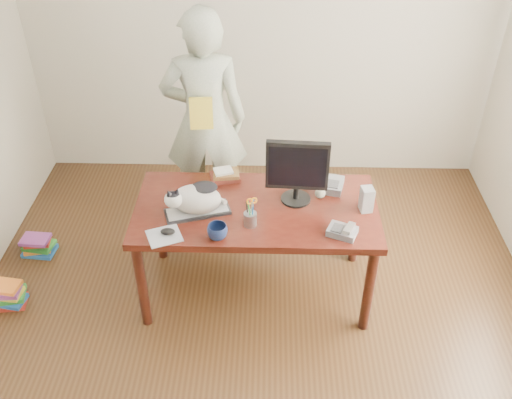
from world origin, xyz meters
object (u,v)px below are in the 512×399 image
(mouse, at_px, (168,231))
(book_pile_b, at_px, (38,245))
(pen_cup, at_px, (250,217))
(phone, at_px, (343,231))
(coffee_mug, at_px, (217,232))
(keyboard, at_px, (198,211))
(speaker, at_px, (367,199))
(book_stack, at_px, (225,175))
(desk, at_px, (257,217))
(calculator, at_px, (332,185))
(cat, at_px, (195,198))
(monitor, at_px, (297,169))
(person, at_px, (205,121))
(book_pile_a, at_px, (7,295))
(baseball, at_px, (320,193))

(mouse, distance_m, book_pile_b, 1.52)
(pen_cup, xyz_separation_m, phone, (0.57, -0.08, -0.03))
(coffee_mug, bearing_deg, keyboard, 121.34)
(speaker, bearing_deg, book_pile_b, 161.47)
(book_stack, height_order, book_pile_b, book_stack)
(desk, xyz_separation_m, pen_cup, (-0.03, -0.26, 0.21))
(pen_cup, bearing_deg, phone, -7.86)
(coffee_mug, relative_size, calculator, 0.57)
(mouse, height_order, phone, phone)
(keyboard, xyz_separation_m, book_pile_b, (-1.34, 0.42, -0.69))
(keyboard, xyz_separation_m, cat, (-0.01, -0.01, 0.11))
(mouse, height_order, calculator, calculator)
(monitor, bearing_deg, person, 133.26)
(mouse, bearing_deg, keyboard, 30.66)
(book_stack, height_order, calculator, book_stack)
(desk, height_order, cat, cat)
(mouse, height_order, person, person)
(monitor, bearing_deg, speaker, -6.43)
(mouse, relative_size, person, 0.06)
(book_stack, xyz_separation_m, person, (-0.19, 0.57, 0.11))
(pen_cup, bearing_deg, speaker, 13.22)
(book_stack, xyz_separation_m, book_pile_b, (-1.49, 0.02, -0.71))
(speaker, xyz_separation_m, calculator, (-0.20, 0.24, -0.06))
(keyboard, distance_m, book_pile_a, 1.53)
(pen_cup, bearing_deg, keyboard, 162.03)
(speaker, relative_size, book_stack, 0.75)
(desk, relative_size, book_stack, 7.06)
(person, bearing_deg, phone, 124.57)
(pen_cup, xyz_separation_m, book_pile_b, (-1.69, 0.53, -0.74))
(monitor, xyz_separation_m, phone, (0.28, -0.33, -0.23))
(calculator, distance_m, book_pile_a, 2.41)
(speaker, xyz_separation_m, person, (-1.13, 0.91, 0.06))
(phone, bearing_deg, monitor, 152.51)
(baseball, distance_m, book_pile_b, 2.27)
(cat, relative_size, person, 0.22)
(phone, bearing_deg, pen_cup, -165.34)
(cat, relative_size, phone, 1.90)
(cat, height_order, monitor, monitor)
(mouse, relative_size, phone, 0.51)
(desk, distance_m, mouse, 0.67)
(mouse, bearing_deg, coffee_mug, -28.39)
(keyboard, height_order, coffee_mug, coffee_mug)
(monitor, relative_size, speaker, 2.68)
(cat, xyz_separation_m, pen_cup, (0.36, -0.11, -0.06))
(cat, xyz_separation_m, calculator, (0.90, 0.31, -0.09))
(desk, height_order, book_pile_a, desk)
(coffee_mug, distance_m, book_stack, 0.64)
(mouse, xyz_separation_m, baseball, (0.96, 0.41, 0.01))
(keyboard, height_order, cat, cat)
(monitor, height_order, coffee_mug, monitor)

